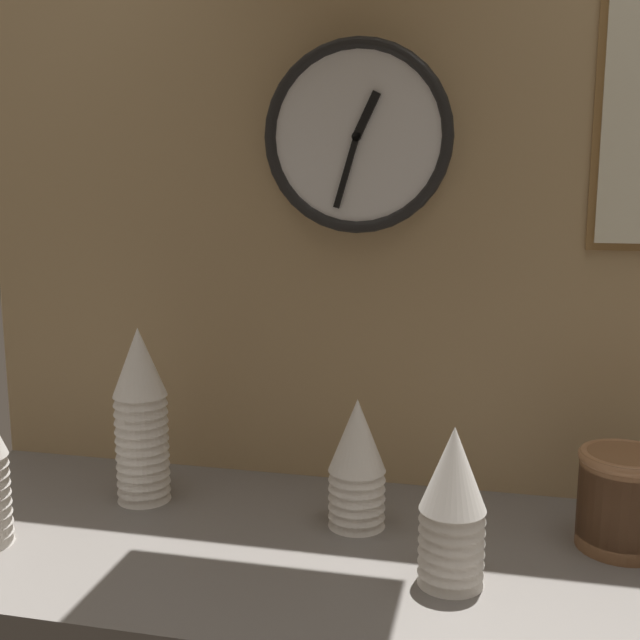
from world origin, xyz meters
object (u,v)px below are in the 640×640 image
object	(u,v)px
cup_stack_left	(141,415)
cup_stack_center	(357,463)
wall_clock	(357,137)
cup_stack_center_right	(453,506)
bowl_stack_right	(623,498)

from	to	relation	value
cup_stack_left	cup_stack_center	size ratio (longest dim) A/B	1.44
wall_clock	cup_stack_center	bearing A→B (deg)	-78.55
cup_stack_center_right	wall_clock	world-z (taller)	wall_clock
cup_stack_left	cup_stack_center_right	size ratio (longest dim) A/B	1.34
cup_stack_center	wall_clock	distance (m)	0.52
cup_stack_center	cup_stack_left	bearing A→B (deg)	176.95
bowl_stack_right	wall_clock	bearing A→B (deg)	160.20
cup_stack_center_right	cup_stack_center	xyz separation A→B (m)	(-0.15, 0.15, -0.01)
cup_stack_left	bowl_stack_right	distance (m)	0.76
bowl_stack_right	wall_clock	size ratio (longest dim) A/B	0.47
cup_stack_center_right	wall_clock	size ratio (longest dim) A/B	0.70
cup_stack_center_right	cup_stack_center	size ratio (longest dim) A/B	1.07
cup_stack_center	wall_clock	bearing A→B (deg)	101.45
wall_clock	bowl_stack_right	bearing A→B (deg)	-19.80
bowl_stack_right	wall_clock	xyz separation A→B (m)	(-0.42, 0.15, 0.52)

